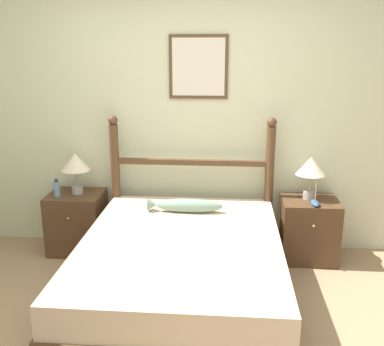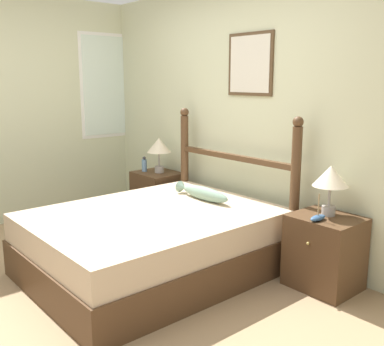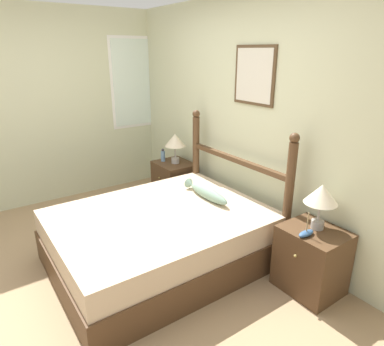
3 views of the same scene
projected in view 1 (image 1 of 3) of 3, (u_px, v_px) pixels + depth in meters
wall_back at (184, 118)px, 4.29m from camera, size 6.40×0.08×2.55m
bed at (181, 272)px, 3.47m from camera, size 1.55×1.99×0.54m
headboard at (191, 181)px, 4.26m from camera, size 1.55×0.09×1.33m
nightstand_left at (77, 222)px, 4.38m from camera, size 0.51×0.46×0.58m
nightstand_right at (308, 229)px, 4.20m from camera, size 0.51×0.46×0.58m
table_lamp_left at (76, 164)px, 4.22m from camera, size 0.27×0.27×0.40m
table_lamp_right at (311, 168)px, 4.08m from camera, size 0.27×0.27×0.40m
bottle at (57, 188)px, 4.21m from camera, size 0.06×0.06×0.17m
model_boat at (315, 203)px, 3.98m from camera, size 0.07×0.16×0.21m
fish_pillow at (185, 205)px, 3.94m from camera, size 0.66×0.12×0.12m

